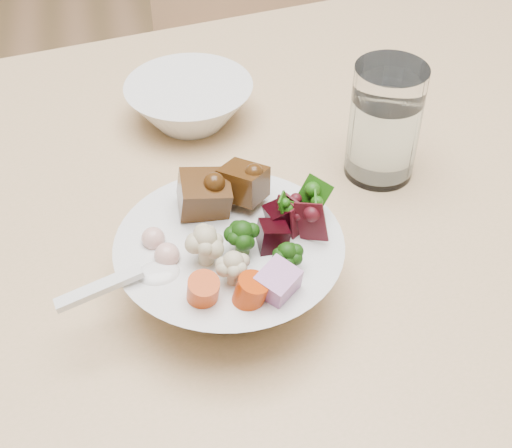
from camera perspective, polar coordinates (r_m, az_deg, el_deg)
name	(u,v)px	position (r m, az deg, el deg)	size (l,w,h in m)	color
dining_table	(397,245)	(0.80, 11.24, -1.64)	(1.67, 1.11, 0.73)	tan
chair_far	(252,69)	(1.43, -0.32, 12.31)	(0.46, 0.46, 0.86)	tan
food_bowl	(231,261)	(0.62, -1.99, -2.99)	(0.19, 0.19, 0.11)	silver
soup_spoon	(143,278)	(0.58, -8.99, -4.28)	(0.10, 0.04, 0.02)	silver
water_glass	(384,127)	(0.74, 10.21, 7.67)	(0.07, 0.07, 0.12)	white
side_bowl	(190,103)	(0.83, -5.33, 9.60)	(0.15, 0.15, 0.05)	silver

